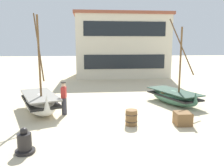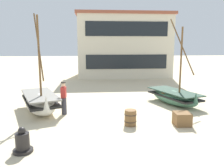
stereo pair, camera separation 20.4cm
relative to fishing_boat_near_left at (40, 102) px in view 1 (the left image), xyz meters
The scene contains 8 objects.
ground_plane 3.92m from the fishing_boat_near_left, 10.88° to the right, with size 120.00×120.00×0.00m, color beige.
fishing_boat_near_left is the anchor object (origin of this frame).
fishing_boat_centre_large 7.65m from the fishing_boat_near_left, ahead, with size 2.55×3.85×5.00m.
fisherman_by_hull 1.42m from the fishing_boat_near_left, 21.60° to the right, with size 0.26×0.38×1.68m.
capstan_winch 4.66m from the fishing_boat_near_left, 84.79° to the right, with size 0.65×0.65×0.86m.
wooden_barrel 5.01m from the fishing_boat_near_left, 28.73° to the right, with size 0.56×0.56×0.70m.
cargo_crate 7.15m from the fishing_boat_near_left, 21.18° to the right, with size 0.69×0.69×0.57m, color brown.
harbor_building_main 15.71m from the fishing_boat_near_left, 66.22° to the left, with size 10.18×6.26×6.80m.
Camera 1 is at (-1.26, -11.28, 3.53)m, focal length 37.01 mm.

